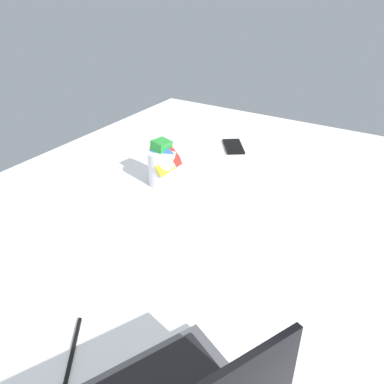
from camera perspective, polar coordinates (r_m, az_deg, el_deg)
bed_mattress at (r=118.20cm, az=0.69°, el=-6.37°), size 180.00×140.00×18.00cm
snack_cup at (r=124.97cm, az=-4.28°, el=3.88°), size 10.56×10.43×14.46cm
cell_phone at (r=154.75cm, az=6.04°, el=6.61°), size 15.36×13.62×0.80cm
charger_cable at (r=79.06cm, az=-17.08°, el=-21.75°), size 14.18×10.38×0.60cm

